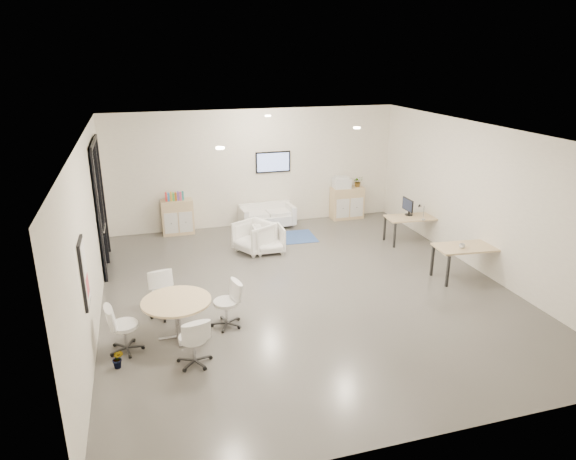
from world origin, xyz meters
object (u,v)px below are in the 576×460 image
(armchair_right, at_px, (269,238))
(desk_rear, at_px, (411,219))
(armchair_left, at_px, (254,236))
(round_table, at_px, (177,305))
(desk_front, at_px, (468,249))
(sideboard_left, at_px, (178,217))
(sideboard_right, at_px, (347,203))
(loveseat, at_px, (267,217))

(armchair_right, distance_m, desk_rear, 3.69)
(armchair_left, bearing_deg, desk_rear, 54.83)
(round_table, bearing_deg, desk_front, 7.09)
(armchair_left, distance_m, armchair_right, 0.36)
(sideboard_left, height_order, armchair_left, sideboard_left)
(armchair_left, bearing_deg, sideboard_right, 91.34)
(loveseat, height_order, armchair_left, armchair_left)
(armchair_left, relative_size, round_table, 0.70)
(armchair_left, distance_m, desk_front, 4.91)
(sideboard_left, bearing_deg, loveseat, -3.10)
(loveseat, bearing_deg, sideboard_right, -0.12)
(sideboard_left, bearing_deg, armchair_left, -48.05)
(desk_rear, distance_m, round_table, 6.87)
(loveseat, height_order, desk_front, desk_front)
(desk_front, relative_size, round_table, 1.24)
(desk_rear, height_order, round_table, round_table)
(sideboard_right, xyz_separation_m, desk_front, (0.83, -4.64, 0.19))
(sideboard_left, relative_size, sideboard_right, 1.00)
(sideboard_right, height_order, desk_front, sideboard_right)
(armchair_left, height_order, round_table, armchair_left)
(armchair_right, xyz_separation_m, desk_rear, (3.67, -0.32, 0.24))
(sideboard_right, bearing_deg, desk_front, -79.87)
(loveseat, bearing_deg, desk_rear, -36.86)
(loveseat, height_order, armchair_right, armchair_right)
(sideboard_left, distance_m, desk_rear, 6.11)
(round_table, bearing_deg, sideboard_right, 45.41)
(loveseat, height_order, desk_rear, desk_rear)
(desk_front, bearing_deg, armchair_left, 150.59)
(sideboard_right, distance_m, armchair_left, 3.69)
(desk_front, bearing_deg, armchair_right, 149.71)
(sideboard_left, distance_m, sideboard_right, 4.86)
(armchair_right, bearing_deg, desk_front, -34.43)
(sideboard_right, height_order, armchair_left, sideboard_right)
(loveseat, xyz_separation_m, armchair_right, (-0.42, -1.86, 0.06))
(sideboard_left, height_order, round_table, sideboard_left)
(sideboard_left, relative_size, desk_rear, 0.70)
(sideboard_right, distance_m, armchair_right, 3.49)
(sideboard_left, relative_size, armchair_left, 1.14)
(sideboard_left, distance_m, round_table, 5.44)
(sideboard_left, height_order, sideboard_right, sideboard_right)
(loveseat, relative_size, round_table, 1.29)
(armchair_right, bearing_deg, armchair_left, 157.68)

